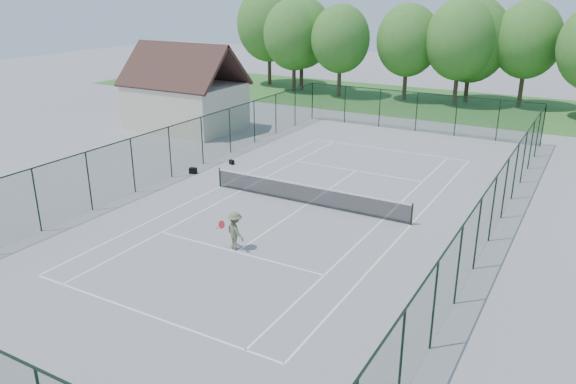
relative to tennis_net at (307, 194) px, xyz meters
The scene contains 10 objects.
ground 0.58m from the tennis_net, ahead, with size 140.00×140.00×0.00m, color gray.
grass_far 30.01m from the tennis_net, 90.00° to the left, with size 80.00×16.00×0.01m, color #3A732E.
court_lines 0.57m from the tennis_net, ahead, with size 11.05×23.85×0.01m.
tennis_net is the anchor object (origin of this frame).
fence_enclosure 0.98m from the tennis_net, ahead, with size 18.05×36.05×3.02m.
utility_building 19.04m from the tennis_net, 147.99° to the left, with size 8.60×6.27×6.63m.
tree_line_far 30.48m from the tennis_net, 90.00° to the left, with size 39.40×6.40×9.70m.
sports_bag_a 8.39m from the tennis_net, behind, with size 0.44×0.27×0.35m, color black.
sports_bag_b 8.32m from the tennis_net, 152.70° to the left, with size 0.34×0.21×0.26m, color black.
tennis_player 6.17m from the tennis_net, 91.84° to the right, with size 2.16×1.02×1.68m.
Camera 1 is at (12.40, -23.85, 10.46)m, focal length 35.00 mm.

